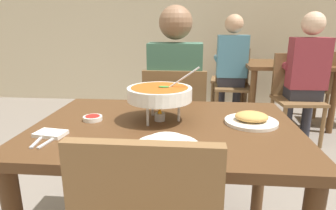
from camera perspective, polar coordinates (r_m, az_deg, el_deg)
cafe_rear_partition at (r=4.54m, az=3.78°, el=19.49°), size 10.00×0.10×3.00m
dining_table_main at (r=1.36m, az=-0.57°, el=-8.43°), size 1.19×0.85×0.75m
chair_diner_main at (r=2.06m, az=1.40°, el=-3.52°), size 0.44×0.44×0.90m
diner_main at (r=2.03m, az=1.51°, el=3.09°), size 0.40×0.45×1.31m
curry_bowl at (r=1.33m, az=-1.67°, el=2.18°), size 0.33×0.30×0.26m
rice_plate at (r=1.06m, az=-0.17°, el=-7.62°), size 0.24×0.24×0.06m
appetizer_plate at (r=1.38m, az=16.15°, el=-2.72°), size 0.24×0.24×0.06m
sauce_dish at (r=1.41m, az=-14.67°, el=-2.50°), size 0.09×0.09×0.02m
napkin_folded at (r=1.28m, az=-22.21°, el=-5.28°), size 0.13×0.10×0.02m
fork_utensil at (r=1.25m, az=-24.05°, el=-6.18°), size 0.03×0.17×0.01m
spoon_utensil at (r=1.22m, az=-21.99°, el=-6.35°), size 0.04×0.17×0.01m
dining_table_far at (r=3.79m, az=22.23°, el=5.73°), size 1.00×0.80×0.75m
chair_bg_left at (r=3.76m, az=12.59°, el=4.83°), size 0.46×0.46×0.90m
chair_bg_middle at (r=3.31m, az=23.82°, el=2.44°), size 0.47×0.47×0.90m
chair_bg_corner at (r=4.17m, az=12.94°, el=5.84°), size 0.48×0.48×0.90m
patron_bg_left at (r=3.67m, az=12.46°, el=8.31°), size 0.40×0.45×1.31m
patron_bg_middle at (r=3.23m, az=25.62°, el=6.23°), size 0.40×0.45×1.31m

